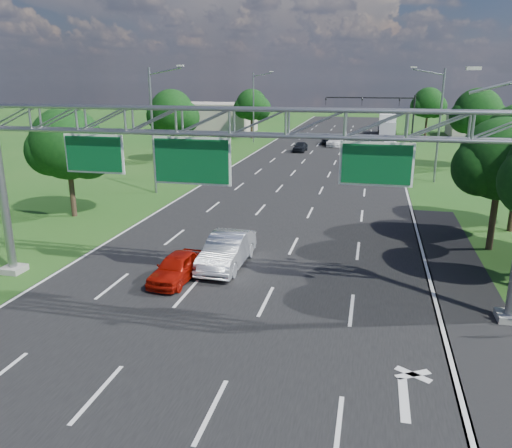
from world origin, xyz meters
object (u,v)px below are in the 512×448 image
(traffic_signal, at_px, (387,109))
(box_truck, at_px, (387,125))
(sign_gantry, at_px, (234,137))
(red_coupe, at_px, (177,267))
(silver_sedan, at_px, (227,250))

(traffic_signal, relative_size, box_truck, 1.33)
(traffic_signal, xyz_separation_m, box_truck, (0.49, 15.00, -3.49))
(traffic_signal, bearing_deg, box_truck, 88.14)
(box_truck, bearing_deg, sign_gantry, -96.28)
(red_coupe, relative_size, silver_sedan, 0.76)
(traffic_signal, bearing_deg, sign_gantry, -97.68)
(box_truck, bearing_deg, red_coupe, -98.95)
(red_coupe, bearing_deg, silver_sedan, 57.66)
(silver_sedan, xyz_separation_m, box_truck, (8.97, 64.82, 0.84))
(sign_gantry, distance_m, traffic_signal, 53.51)
(traffic_signal, height_order, silver_sedan, traffic_signal)
(red_coupe, relative_size, box_truck, 0.42)
(sign_gantry, bearing_deg, red_coupe, 164.97)
(red_coupe, height_order, silver_sedan, silver_sedan)
(box_truck, bearing_deg, traffic_signal, -91.73)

